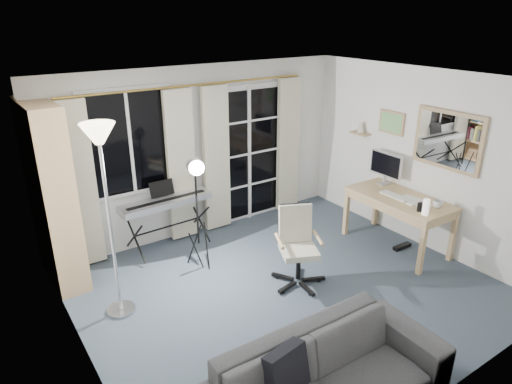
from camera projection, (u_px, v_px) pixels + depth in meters
floor at (287, 290)px, 5.38m from camera, size 4.50×4.00×0.02m
window at (129, 142)px, 5.79m from camera, size 1.20×0.08×1.40m
french_door at (248, 155)px, 6.90m from camera, size 1.32×0.09×2.11m
curtains at (198, 162)px, 6.34m from camera, size 3.60×0.07×2.13m
bookshelf at (49, 201)px, 5.22m from camera, size 0.38×1.02×2.17m
torchiere_lamp at (102, 165)px, 4.37m from camera, size 0.38×0.38×2.09m
keyboard_piano at (166, 203)px, 6.04m from camera, size 1.26×0.64×0.90m
studio_light at (196, 180)px, 5.38m from camera, size 0.32×0.33×1.50m
office_chair at (297, 238)px, 5.39m from camera, size 0.65×0.67×0.95m
desk at (399, 203)px, 6.12m from camera, size 0.71×1.40×0.74m
monitor at (386, 165)px, 6.43m from camera, size 0.18×0.54×0.47m
desk_clutter at (409, 215)px, 5.94m from camera, size 0.44×0.84×0.94m
mug at (438, 203)px, 5.73m from camera, size 0.12×0.10×0.12m
wall_mirror at (448, 140)px, 5.70m from camera, size 0.04×0.94×0.74m
framed_print at (392, 123)px, 6.37m from camera, size 0.03×0.42×0.32m
wall_shelf at (361, 130)px, 6.79m from camera, size 0.16×0.30×0.18m
sofa at (325, 370)px, 3.59m from camera, size 2.17×0.68×0.84m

